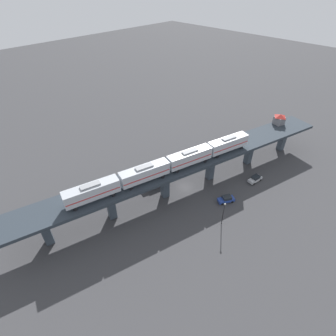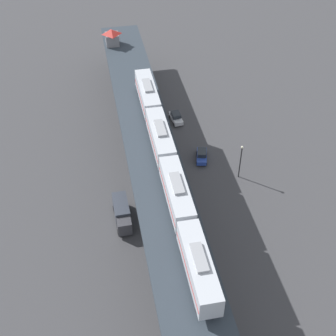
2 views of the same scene
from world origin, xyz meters
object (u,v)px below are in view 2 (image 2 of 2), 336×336
street_lamp (241,159)px  street_car_silver (176,117)px  street_car_blue (202,155)px  subway_train (168,163)px  delivery_truck (122,213)px  signal_hut (112,37)px

street_lamp → street_car_silver: bearing=-82.7°
street_car_silver → street_lamp: size_ratio=0.67×
street_car_silver → street_lamp: bearing=97.3°
street_car_blue → street_lamp: bearing=117.3°
subway_train → street_car_silver: size_ratio=10.56×
street_car_blue → delivery_truck: size_ratio=0.63×
delivery_truck → street_lamp: street_lamp is taller
subway_train → delivery_truck: 12.14m
subway_train → street_lamp: bearing=-169.0°
street_car_silver → delivery_truck: size_ratio=0.61×
subway_train → street_lamp: subway_train is taller
street_car_blue → street_car_silver: bearing=-94.8°
street_car_blue → street_lamp: (-3.62, 7.02, 3.17)m
subway_train → signal_hut: 43.85m
street_car_silver → delivery_truck: 28.63m
subway_train → street_car_silver: subway_train is taller
delivery_truck → street_lamp: bearing=-178.0°
delivery_truck → street_car_blue: bearing=-157.4°
street_car_silver → street_lamp: 20.24m
signal_hut → street_car_silver: size_ratio=0.85×
street_car_silver → subway_train: bearing=60.7°
signal_hut → street_car_blue: size_ratio=0.83×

